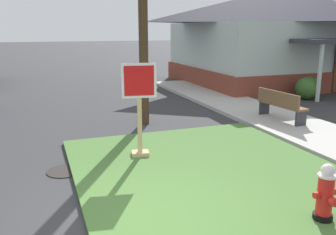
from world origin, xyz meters
TOP-DOWN VIEW (x-y plane):
  - ground_plane at (0.00, 0.00)m, footprint 160.00×160.00m
  - grass_corner_patch at (1.84, 1.32)m, footprint 4.99×5.85m
  - sidewalk_strip at (5.54, 5.14)m, footprint 2.20×15.26m
  - fire_hydrant at (2.52, -0.82)m, footprint 0.38×0.34m
  - stop_sign at (0.82, 2.63)m, footprint 0.70×0.34m
  - manhole_cover at (-0.76, 2.47)m, footprint 0.70×0.70m
  - street_bench at (5.46, 4.06)m, footprint 0.53×1.73m
  - corner_house at (11.29, 11.27)m, footprint 11.06×8.99m
  - shrub_near_porch at (8.88, 6.84)m, footprint 0.96×0.96m

SIDE VIEW (x-z plane):
  - ground_plane at x=0.00m, z-range 0.00..0.00m
  - manhole_cover at x=-0.76m, z-range 0.00..0.02m
  - grass_corner_patch at x=1.84m, z-range 0.00..0.08m
  - sidewalk_strip at x=5.54m, z-range 0.00..0.12m
  - shrub_near_porch at x=8.88m, z-range 0.00..0.89m
  - fire_hydrant at x=2.52m, z-range 0.05..0.88m
  - street_bench at x=5.46m, z-range 0.17..1.02m
  - stop_sign at x=0.82m, z-range 0.04..2.00m
  - corner_house at x=11.29m, z-range 0.06..4.90m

